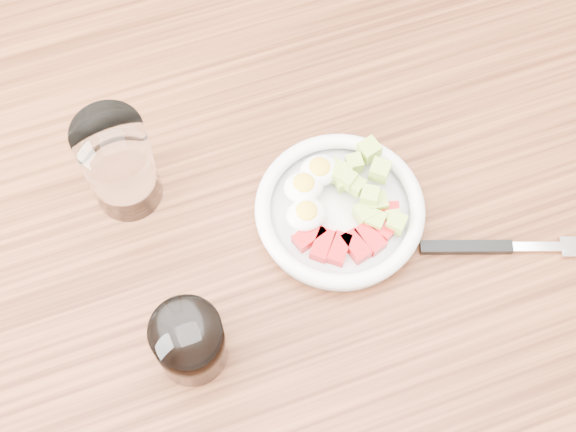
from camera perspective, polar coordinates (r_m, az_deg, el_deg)
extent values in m
plane|color=brown|center=(1.64, 0.46, -11.94)|extent=(4.00, 4.00, 0.00)
cube|color=brown|center=(1.62, 18.69, 11.08)|extent=(0.07, 0.07, 0.73)
cube|color=brown|center=(0.92, 0.79, -1.64)|extent=(1.50, 0.90, 0.04)
cylinder|color=white|center=(0.91, 3.66, 0.15)|extent=(0.18, 0.18, 0.01)
torus|color=white|center=(0.90, 3.72, 0.53)|extent=(0.19, 0.19, 0.02)
cube|color=#BC0C0F|center=(0.88, 1.51, -1.45)|extent=(0.04, 0.03, 0.02)
cube|color=#BC0C0F|center=(0.88, 2.49, -2.08)|extent=(0.04, 0.04, 0.02)
cube|color=#BC0C0F|center=(0.88, 3.66, -2.34)|extent=(0.04, 0.04, 0.02)
cube|color=#BC0C0F|center=(0.88, 4.84, -2.17)|extent=(0.03, 0.04, 0.02)
cube|color=#BC0C0F|center=(0.89, 5.84, -1.61)|extent=(0.03, 0.04, 0.02)
cube|color=#BC0C0F|center=(0.89, 6.52, -0.74)|extent=(0.03, 0.04, 0.02)
cube|color=#BC0C0F|center=(0.90, 6.77, 0.29)|extent=(0.04, 0.03, 0.02)
ellipsoid|color=white|center=(0.90, 1.12, 2.09)|extent=(0.05, 0.04, 0.03)
ellipsoid|color=yellow|center=(0.89, 1.13, 2.38)|extent=(0.02, 0.02, 0.01)
ellipsoid|color=white|center=(0.91, 2.24, 3.24)|extent=(0.05, 0.04, 0.03)
ellipsoid|color=yellow|center=(0.90, 2.26, 3.54)|extent=(0.02, 0.02, 0.01)
ellipsoid|color=white|center=(0.88, 1.32, 0.10)|extent=(0.05, 0.04, 0.03)
ellipsoid|color=yellow|center=(0.87, 1.34, 0.37)|extent=(0.02, 0.02, 0.01)
cube|color=#B4C74C|center=(0.90, 4.86, 2.18)|extent=(0.02, 0.02, 0.02)
cube|color=#B4C74C|center=(0.90, 6.39, 0.94)|extent=(0.02, 0.02, 0.02)
cube|color=#B4C74C|center=(0.92, 5.79, 4.69)|extent=(0.03, 0.03, 0.02)
cube|color=#B4C74C|center=(0.89, 7.70, -0.53)|extent=(0.03, 0.03, 0.02)
cube|color=#B4C74C|center=(0.91, 3.93, 2.40)|extent=(0.02, 0.02, 0.02)
cube|color=#B4C74C|center=(0.90, 6.55, 3.23)|extent=(0.03, 0.03, 0.02)
cube|color=#B4C74C|center=(0.91, 3.88, 3.00)|extent=(0.03, 0.03, 0.02)
cube|color=#B4C74C|center=(0.89, 5.51, 0.19)|extent=(0.02, 0.02, 0.02)
cube|color=#B4C74C|center=(0.89, 5.82, 1.43)|extent=(0.03, 0.03, 0.02)
cube|color=#B4C74C|center=(0.89, 7.48, -0.23)|extent=(0.02, 0.02, 0.02)
cube|color=#B4C74C|center=(0.91, 4.73, 3.76)|extent=(0.02, 0.02, 0.02)
cube|color=#B4C74C|center=(0.89, 6.23, -0.35)|extent=(0.03, 0.03, 0.02)
cube|color=#B4C74C|center=(0.90, 4.22, 2.64)|extent=(0.02, 0.02, 0.02)
cube|color=#B4C74C|center=(0.92, 3.37, 3.41)|extent=(0.02, 0.02, 0.02)
cube|color=black|center=(0.91, 12.55, -2.19)|extent=(0.10, 0.05, 0.01)
cube|color=silver|center=(0.94, 17.39, -2.12)|extent=(0.06, 0.03, 0.00)
cube|color=silver|center=(0.95, 19.38, -2.08)|extent=(0.03, 0.03, 0.00)
cylinder|color=white|center=(0.89, -11.93, 3.64)|extent=(0.08, 0.08, 0.14)
cylinder|color=white|center=(0.83, -7.02, -8.88)|extent=(0.07, 0.07, 0.08)
cylinder|color=black|center=(0.83, -7.00, -8.92)|extent=(0.06, 0.06, 0.07)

